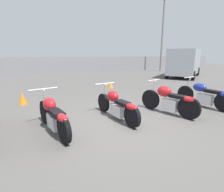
{
  "coord_description": "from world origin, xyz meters",
  "views": [
    {
      "loc": [
        -1.97,
        -4.17,
        1.88
      ],
      "look_at": [
        0.0,
        0.51,
        0.65
      ],
      "focal_mm": 28.0,
      "sensor_mm": 36.0,
      "label": 1
    }
  ],
  "objects_px": {
    "traffic_cone_near": "(23,99)",
    "traffic_cone_far": "(111,85)",
    "motorcycle_slot_2": "(117,105)",
    "motorcycle_slot_4": "(205,95)",
    "motorcycle_slot_3": "(169,100)",
    "motorcycle_slot_1": "(53,115)",
    "parked_van": "(185,62)",
    "light_pole_right": "(163,29)"
  },
  "relations": [
    {
      "from": "motorcycle_slot_4",
      "to": "traffic_cone_near",
      "type": "distance_m",
      "value": 6.75
    },
    {
      "from": "light_pole_right",
      "to": "motorcycle_slot_4",
      "type": "xyz_separation_m",
      "value": [
        -7.2,
        -11.78,
        -4.04
      ]
    },
    {
      "from": "motorcycle_slot_4",
      "to": "motorcycle_slot_1",
      "type": "bearing_deg",
      "value": 171.32
    },
    {
      "from": "motorcycle_slot_3",
      "to": "traffic_cone_near",
      "type": "relative_size",
      "value": 4.33
    },
    {
      "from": "motorcycle_slot_3",
      "to": "motorcycle_slot_4",
      "type": "height_order",
      "value": "motorcycle_slot_3"
    },
    {
      "from": "parked_van",
      "to": "motorcycle_slot_2",
      "type": "bearing_deg",
      "value": -90.36
    },
    {
      "from": "traffic_cone_far",
      "to": "motorcycle_slot_1",
      "type": "bearing_deg",
      "value": -125.83
    },
    {
      "from": "parked_van",
      "to": "motorcycle_slot_3",
      "type": "bearing_deg",
      "value": -83.64
    },
    {
      "from": "motorcycle_slot_3",
      "to": "parked_van",
      "type": "bearing_deg",
      "value": 24.55
    },
    {
      "from": "traffic_cone_near",
      "to": "light_pole_right",
      "type": "bearing_deg",
      "value": 33.75
    },
    {
      "from": "motorcycle_slot_3",
      "to": "motorcycle_slot_2",
      "type": "bearing_deg",
      "value": 153.93
    },
    {
      "from": "motorcycle_slot_1",
      "to": "traffic_cone_far",
      "type": "bearing_deg",
      "value": 40.89
    },
    {
      "from": "light_pole_right",
      "to": "motorcycle_slot_4",
      "type": "relative_size",
      "value": 3.58
    },
    {
      "from": "motorcycle_slot_1",
      "to": "motorcycle_slot_4",
      "type": "xyz_separation_m",
      "value": [
        5.21,
        0.09,
        0.0
      ]
    },
    {
      "from": "motorcycle_slot_1",
      "to": "motorcycle_slot_2",
      "type": "height_order",
      "value": "motorcycle_slot_1"
    },
    {
      "from": "motorcycle_slot_2",
      "to": "motorcycle_slot_3",
      "type": "height_order",
      "value": "motorcycle_slot_3"
    },
    {
      "from": "motorcycle_slot_2",
      "to": "motorcycle_slot_4",
      "type": "distance_m",
      "value": 3.42
    },
    {
      "from": "motorcycle_slot_3",
      "to": "traffic_cone_near",
      "type": "height_order",
      "value": "motorcycle_slot_3"
    },
    {
      "from": "light_pole_right",
      "to": "traffic_cone_near",
      "type": "height_order",
      "value": "light_pole_right"
    },
    {
      "from": "motorcycle_slot_2",
      "to": "parked_van",
      "type": "relative_size",
      "value": 0.43
    },
    {
      "from": "parked_van",
      "to": "traffic_cone_far",
      "type": "height_order",
      "value": "parked_van"
    },
    {
      "from": "motorcycle_slot_2",
      "to": "parked_van",
      "type": "xyz_separation_m",
      "value": [
        9.18,
        6.75,
        0.83
      ]
    },
    {
      "from": "traffic_cone_near",
      "to": "motorcycle_slot_2",
      "type": "bearing_deg",
      "value": -46.16
    },
    {
      "from": "motorcycle_slot_2",
      "to": "motorcycle_slot_4",
      "type": "bearing_deg",
      "value": -10.67
    },
    {
      "from": "light_pole_right",
      "to": "parked_van",
      "type": "bearing_deg",
      "value": -106.29
    },
    {
      "from": "motorcycle_slot_4",
      "to": "traffic_cone_far",
      "type": "distance_m",
      "value": 5.05
    },
    {
      "from": "light_pole_right",
      "to": "parked_van",
      "type": "height_order",
      "value": "light_pole_right"
    },
    {
      "from": "parked_van",
      "to": "traffic_cone_near",
      "type": "distance_m",
      "value": 12.54
    },
    {
      "from": "light_pole_right",
      "to": "parked_van",
      "type": "relative_size",
      "value": 1.54
    },
    {
      "from": "motorcycle_slot_4",
      "to": "motorcycle_slot_3",
      "type": "bearing_deg",
      "value": 174.05
    },
    {
      "from": "motorcycle_slot_2",
      "to": "motorcycle_slot_3",
      "type": "xyz_separation_m",
      "value": [
        1.71,
        -0.23,
        0.05
      ]
    },
    {
      "from": "motorcycle_slot_3",
      "to": "traffic_cone_far",
      "type": "relative_size",
      "value": 5.43
    },
    {
      "from": "light_pole_right",
      "to": "motorcycle_slot_1",
      "type": "relative_size",
      "value": 3.7
    },
    {
      "from": "traffic_cone_near",
      "to": "traffic_cone_far",
      "type": "relative_size",
      "value": 1.26
    },
    {
      "from": "motorcycle_slot_2",
      "to": "traffic_cone_far",
      "type": "relative_size",
      "value": 5.9
    },
    {
      "from": "motorcycle_slot_1",
      "to": "parked_van",
      "type": "relative_size",
      "value": 0.41
    },
    {
      "from": "traffic_cone_near",
      "to": "traffic_cone_far",
      "type": "distance_m",
      "value": 4.74
    },
    {
      "from": "motorcycle_slot_4",
      "to": "traffic_cone_near",
      "type": "xyz_separation_m",
      "value": [
        -6.09,
        2.9,
        -0.21
      ]
    },
    {
      "from": "motorcycle_slot_4",
      "to": "parked_van",
      "type": "distance_m",
      "value": 9.01
    },
    {
      "from": "motorcycle_slot_2",
      "to": "motorcycle_slot_4",
      "type": "xyz_separation_m",
      "value": [
        3.42,
        -0.12,
        0.02
      ]
    },
    {
      "from": "traffic_cone_near",
      "to": "traffic_cone_far",
      "type": "bearing_deg",
      "value": 22.91
    },
    {
      "from": "motorcycle_slot_1",
      "to": "motorcycle_slot_4",
      "type": "height_order",
      "value": "motorcycle_slot_4"
    }
  ]
}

